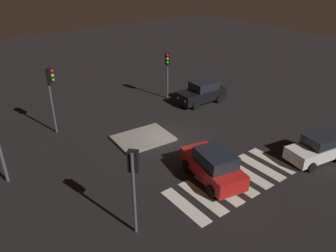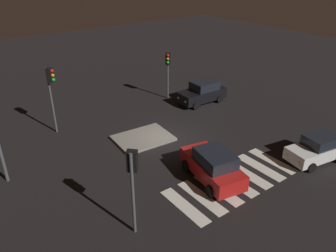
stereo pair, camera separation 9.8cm
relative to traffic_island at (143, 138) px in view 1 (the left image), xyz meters
name	(u,v)px [view 1 (the left image)]	position (x,y,z in m)	size (l,w,h in m)	color
ground_plane	(168,139)	(1.38, -0.99, -0.09)	(80.00, 80.00, 0.00)	black
traffic_island	(143,138)	(0.00, 0.00, 0.00)	(3.91, 3.05, 0.18)	gray
car_red	(213,165)	(0.58, -6.13, 0.82)	(2.61, 4.46, 1.85)	red
car_white	(317,148)	(6.98, -8.47, 0.71)	(3.94, 2.27, 1.64)	silver
car_black	(202,92)	(7.58, 2.46, 0.81)	(4.28, 2.13, 1.83)	black
traffic_light_south	(134,172)	(-4.82, -6.84, 3.04)	(0.53, 0.54, 4.13)	#47474C
traffic_light_west	(51,85)	(-4.21, 4.49, 3.45)	(0.54, 0.54, 4.68)	#47474C
traffic_light_north	(167,64)	(5.72, 4.84, 3.02)	(0.54, 0.53, 4.10)	#47474C
crosswalk_near	(233,181)	(1.38, -6.98, -0.08)	(7.60, 3.20, 0.02)	silver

